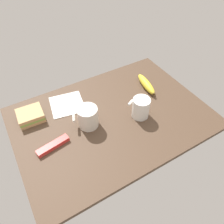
% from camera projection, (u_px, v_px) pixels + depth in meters
% --- Properties ---
extents(tabletop, '(0.90, 0.64, 0.02)m').
position_uv_depth(tabletop, '(112.00, 118.00, 1.03)').
color(tabletop, '#4C3828').
rests_on(tabletop, ground).
extents(coffee_mug_black, '(0.12, 0.09, 0.10)m').
position_uv_depth(coffee_mug_black, '(88.00, 117.00, 0.95)').
color(coffee_mug_black, silver).
rests_on(coffee_mug_black, tabletop).
extents(coffee_mug_milky, '(0.08, 0.10, 0.10)m').
position_uv_depth(coffee_mug_milky, '(141.00, 108.00, 0.99)').
color(coffee_mug_milky, white).
rests_on(coffee_mug_milky, tabletop).
extents(sandwich_main, '(0.12, 0.11, 0.04)m').
position_uv_depth(sandwich_main, '(31.00, 116.00, 1.00)').
color(sandwich_main, tan).
rests_on(sandwich_main, tabletop).
extents(banana, '(0.07, 0.18, 0.04)m').
position_uv_depth(banana, '(146.00, 84.00, 1.16)').
color(banana, yellow).
rests_on(banana, tabletop).
extents(snack_bar, '(0.15, 0.05, 0.02)m').
position_uv_depth(snack_bar, '(53.00, 146.00, 0.90)').
color(snack_bar, red).
rests_on(snack_bar, tabletop).
extents(paper_napkin, '(0.18, 0.18, 0.00)m').
position_uv_depth(paper_napkin, '(67.00, 104.00, 1.08)').
color(paper_napkin, white).
rests_on(paper_napkin, tabletop).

